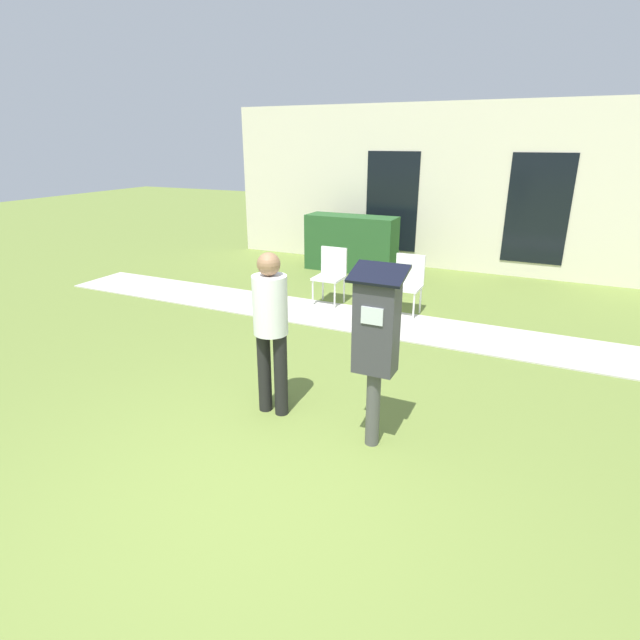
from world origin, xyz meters
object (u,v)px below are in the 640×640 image
Objects in this scene: person_standing at (271,322)px; outdoor_chair_left at (331,271)px; outdoor_chair_middle at (408,280)px; parking_meter at (376,335)px.

person_standing is 1.76× the size of outdoor_chair_left.
person_standing reaches higher than outdoor_chair_middle.
parking_meter is 3.63m from outdoor_chair_middle.
outdoor_chair_left is 1.26m from outdoor_chair_middle.
outdoor_chair_left is at bearing -171.94° from outdoor_chair_middle.
outdoor_chair_middle is at bearing 44.98° from person_standing.
outdoor_chair_left is (-1.97, 3.52, -0.49)m from parking_meter.
outdoor_chair_left and outdoor_chair_middle have the same top height.
outdoor_chair_middle is at bearing 101.40° from parking_meter.
person_standing is 3.45m from outdoor_chair_middle.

